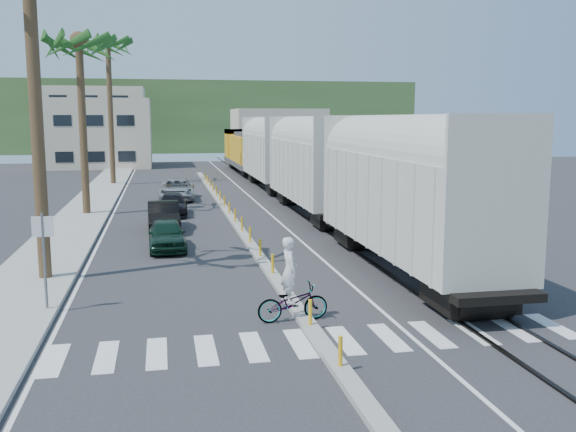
# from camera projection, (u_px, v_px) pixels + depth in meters

# --- Properties ---
(ground) EXTENTS (140.00, 140.00, 0.00)m
(ground) POSITION_uv_depth(u_px,v_px,m) (302.00, 319.00, 18.45)
(ground) COLOR #28282B
(ground) RESTS_ON ground
(sidewalk) EXTENTS (3.00, 90.00, 0.15)m
(sidewalk) POSITION_uv_depth(u_px,v_px,m) (89.00, 207.00, 41.06)
(sidewalk) COLOR gray
(sidewalk) RESTS_ON ground
(rails) EXTENTS (1.56, 100.00, 0.06)m
(rails) POSITION_uv_depth(u_px,v_px,m) (286.00, 198.00, 46.56)
(rails) COLOR black
(rails) RESTS_ON ground
(median) EXTENTS (0.45, 60.00, 0.85)m
(median) POSITION_uv_depth(u_px,v_px,m) (229.00, 215.00, 37.80)
(median) COLOR gray
(median) RESTS_ON ground
(crosswalk) EXTENTS (14.00, 2.20, 0.01)m
(crosswalk) POSITION_uv_depth(u_px,v_px,m) (319.00, 342.00, 16.51)
(crosswalk) COLOR silver
(crosswalk) RESTS_ON ground
(lane_markings) EXTENTS (9.42, 90.00, 0.01)m
(lane_markings) POSITION_uv_depth(u_px,v_px,m) (189.00, 206.00, 42.29)
(lane_markings) COLOR silver
(lane_markings) RESTS_ON ground
(freight_train) EXTENTS (3.00, 60.94, 5.85)m
(freight_train) POSITION_uv_depth(u_px,v_px,m) (294.00, 160.00, 43.66)
(freight_train) COLOR beige
(freight_train) RESTS_ON ground
(palm_trees) EXTENTS (3.50, 37.20, 13.75)m
(palm_trees) POSITION_uv_depth(u_px,v_px,m) (83.00, 30.00, 37.29)
(palm_trees) COLOR brown
(palm_trees) RESTS_ON ground
(street_sign) EXTENTS (0.60, 0.08, 3.00)m
(street_sign) POSITION_uv_depth(u_px,v_px,m) (44.00, 248.00, 18.70)
(street_sign) COLOR slate
(street_sign) RESTS_ON ground
(buildings) EXTENTS (38.00, 27.00, 10.00)m
(buildings) POSITION_uv_depth(u_px,v_px,m) (141.00, 129.00, 86.06)
(buildings) COLOR #B3A78E
(buildings) RESTS_ON ground
(hillside) EXTENTS (80.00, 20.00, 12.00)m
(hillside) POSITION_uv_depth(u_px,v_px,m) (182.00, 117.00, 114.54)
(hillside) COLOR #385628
(hillside) RESTS_ON ground
(car_lead) EXTENTS (1.78, 4.02, 1.34)m
(car_lead) POSITION_uv_depth(u_px,v_px,m) (167.00, 235.00, 28.09)
(car_lead) COLOR black
(car_lead) RESTS_ON ground
(car_second) EXTENTS (1.82, 4.57, 1.48)m
(car_second) POSITION_uv_depth(u_px,v_px,m) (163.00, 216.00, 33.00)
(car_second) COLOR black
(car_second) RESTS_ON ground
(car_third) EXTENTS (2.06, 4.44, 1.25)m
(car_third) POSITION_uv_depth(u_px,v_px,m) (173.00, 205.00, 38.21)
(car_third) COLOR black
(car_third) RESTS_ON ground
(car_rear) EXTENTS (2.90, 5.47, 1.46)m
(car_rear) POSITION_uv_depth(u_px,v_px,m) (177.00, 190.00, 45.37)
(car_rear) COLOR #A2A4A7
(car_rear) RESTS_ON ground
(cyclist) EXTENTS (1.09, 2.19, 2.43)m
(cyclist) POSITION_uv_depth(u_px,v_px,m) (292.00, 294.00, 18.14)
(cyclist) COLOR #9EA0A5
(cyclist) RESTS_ON ground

